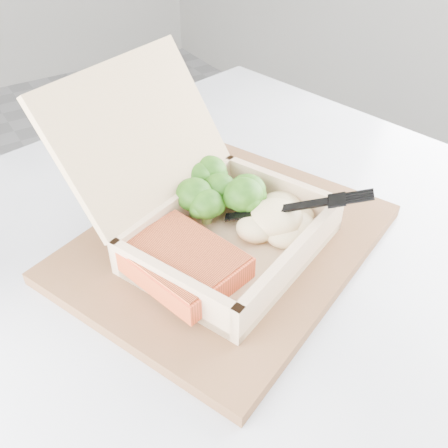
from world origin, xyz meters
TOP-DOWN VIEW (x-y plane):
  - cafe_table at (0.69, -0.56)m, footprint 1.00×1.00m
  - serving_tray at (0.70, -0.52)m, footprint 0.43×0.39m
  - takeout_container at (0.68, -0.50)m, footprint 0.29×0.31m
  - salmon_fillet at (0.62, -0.55)m, footprint 0.11×0.14m
  - broccoli_pile at (0.71, -0.47)m, footprint 0.11×0.11m
  - mashed_potatoes at (0.74, -0.55)m, footprint 0.10×0.09m
  - plastic_fork at (0.73, -0.53)m, footprint 0.13×0.12m
  - receipt at (0.67, -0.31)m, footprint 0.09×0.14m

SIDE VIEW (x-z plane):
  - cafe_table at x=0.69m, z-range 0.18..0.93m
  - receipt at x=0.67m, z-range 0.75..0.75m
  - serving_tray at x=0.70m, z-range 0.75..0.76m
  - salmon_fillet at x=0.62m, z-range 0.77..0.80m
  - mashed_potatoes at x=0.74m, z-range 0.77..0.81m
  - broccoli_pile at x=0.71m, z-range 0.77..0.82m
  - plastic_fork at x=0.73m, z-range 0.78..0.82m
  - takeout_container at x=0.68m, z-range 0.72..0.90m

